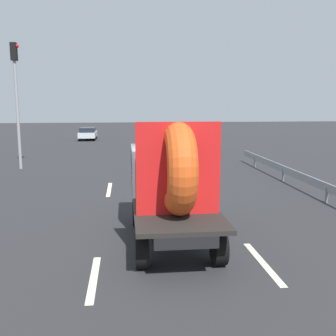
{
  "coord_description": "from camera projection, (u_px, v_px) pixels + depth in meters",
  "views": [
    {
      "loc": [
        -0.97,
        -10.72,
        3.57
      ],
      "look_at": [
        0.2,
        0.08,
        1.76
      ],
      "focal_mm": 42.49,
      "sensor_mm": 36.0,
      "label": 1
    }
  ],
  "objects": [
    {
      "name": "traffic_light",
      "position": [
        16.0,
        89.0,
        20.79
      ],
      "size": [
        0.42,
        0.36,
        6.59
      ],
      "color": "gray",
      "rests_on": "ground_plane"
    },
    {
      "name": "flatbed_truck",
      "position": [
        170.0,
        178.0,
        10.52
      ],
      "size": [
        2.02,
        4.9,
        3.14
      ],
      "color": "black",
      "rests_on": "ground_plane"
    },
    {
      "name": "guardrail",
      "position": [
        303.0,
        178.0,
        16.1
      ],
      "size": [
        0.1,
        15.93,
        0.71
      ],
      "color": "gray",
      "rests_on": "ground_plane"
    },
    {
      "name": "ground_plane",
      "position": [
        161.0,
        230.0,
        11.2
      ],
      "size": [
        120.0,
        120.0,
        0.0
      ],
      "primitive_type": "plane",
      "color": "#28282B"
    },
    {
      "name": "distant_sedan",
      "position": [
        196.0,
        143.0,
        27.7
      ],
      "size": [
        1.87,
        4.37,
        1.42
      ],
      "color": "black",
      "rests_on": "ground_plane"
    },
    {
      "name": "lane_dash_right_far",
      "position": [
        200.0,
        190.0,
        16.36
      ],
      "size": [
        0.16,
        2.31,
        0.01
      ],
      "primitive_type": "cube",
      "rotation": [
        0.0,
        0.0,
        1.57
      ],
      "color": "beige",
      "rests_on": "ground_plane"
    },
    {
      "name": "lane_dash_left_far",
      "position": [
        109.0,
        189.0,
        16.4
      ],
      "size": [
        0.16,
        2.65,
        0.01
      ],
      "primitive_type": "cube",
      "rotation": [
        0.0,
        0.0,
        1.57
      ],
      "color": "beige",
      "rests_on": "ground_plane"
    },
    {
      "name": "lane_dash_right_near",
      "position": [
        263.0,
        263.0,
        8.92
      ],
      "size": [
        0.16,
        2.44,
        0.01
      ],
      "primitive_type": "cube",
      "rotation": [
        0.0,
        0.0,
        1.57
      ],
      "color": "beige",
      "rests_on": "ground_plane"
    },
    {
      "name": "oncoming_car",
      "position": [
        88.0,
        133.0,
        37.85
      ],
      "size": [
        1.54,
        3.6,
        1.18
      ],
      "color": "black",
      "rests_on": "ground_plane"
    },
    {
      "name": "lane_dash_left_near",
      "position": [
        94.0,
        278.0,
        8.13
      ],
      "size": [
        0.16,
        2.22,
        0.01
      ],
      "primitive_type": "cube",
      "rotation": [
        0.0,
        0.0,
        1.57
      ],
      "color": "beige",
      "rests_on": "ground_plane"
    }
  ]
}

